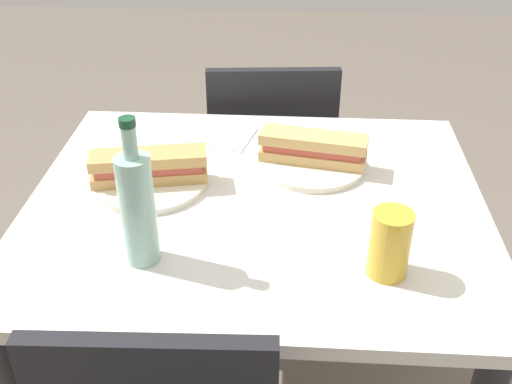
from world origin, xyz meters
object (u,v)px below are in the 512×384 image
Objects in this scene: plate_near at (151,182)px; knife_far at (312,147)px; chair_far at (271,165)px; beer_glass at (390,244)px; baguette_sandwich_far at (313,148)px; knife_near at (146,166)px; water_bottle at (138,207)px; dining_table at (256,246)px; baguette_sandwich_near at (149,166)px; plate_far at (312,163)px.

plate_near is 1.49× the size of knife_far.
beer_glass is at bearing -73.74° from chair_far.
baguette_sandwich_far is 0.07m from knife_far.
knife_near is 1.39× the size of beer_glass.
knife_near is (-0.27, -0.52, 0.28)m from chair_far.
plate_near is (-0.25, -0.57, 0.27)m from chair_far.
plate_near is 0.06m from knife_near.
chair_far is 2.90× the size of water_bottle.
dining_table is 0.63m from chair_far.
plate_near is 0.57m from beer_glass.
beer_glass is (0.49, -0.27, 0.06)m from plate_near.
baguette_sandwich_near is 0.40m from knife_far.
water_bottle is (0.04, -0.26, 0.07)m from baguette_sandwich_near.
beer_glass is at bearing -28.84° from baguette_sandwich_near.
knife_far reaches higher than plate_far.
dining_table is 3.76× the size of baguette_sandwich_near.
water_bottle is at bearing -132.61° from dining_table.
knife_far is 0.57× the size of water_bottle.
knife_near is 0.40m from knife_far.
knife_far is at bearing 90.28° from plate_far.
baguette_sandwich_near is 0.38m from baguette_sandwich_far.
water_bottle reaches higher than chair_far.
baguette_sandwich_far is 0.87× the size of water_bottle.
beer_glass reaches higher than baguette_sandwich_far.
plate_near is at bearing -163.20° from baguette_sandwich_far.
dining_table is 0.24m from plate_far.
baguette_sandwich_near is at bearing -163.20° from baguette_sandwich_far.
plate_far is (0.36, 0.11, 0.00)m from plate_near.
baguette_sandwich_far is 1.52× the size of knife_far.
beer_glass is at bearing -71.11° from plate_far.
knife_near is 0.72× the size of plate_far.
baguette_sandwich_far is 0.50m from water_bottle.
water_bottle is 2.25× the size of beer_glass.
plate_near is 0.29m from water_bottle.
chair_far is at bearing 62.58° from knife_near.
knife_near is 0.71× the size of baguette_sandwich_far.
plate_far is at bearing 0.00° from baguette_sandwich_far.
water_bottle is (0.06, -0.31, 0.10)m from knife_near.
chair_far is at bearing 66.66° from plate_near.
baguette_sandwich_near reaches higher than plate_near.
chair_far is 0.57m from baguette_sandwich_far.
baguette_sandwich_far is (0.39, 0.06, 0.03)m from knife_near.
baguette_sandwich_far is (0.36, 0.11, 0.00)m from baguette_sandwich_near.
knife_near is at bearing 112.04° from plate_near.
knife_near is 0.34m from water_bottle.
beer_glass reaches higher than dining_table.
plate_far is at bearing -89.72° from knife_far.
knife_far is (-0.00, 0.06, 0.01)m from plate_far.
dining_table is at bearing -10.46° from baguette_sandwich_near.
baguette_sandwich_far is 0.40m from beer_glass.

